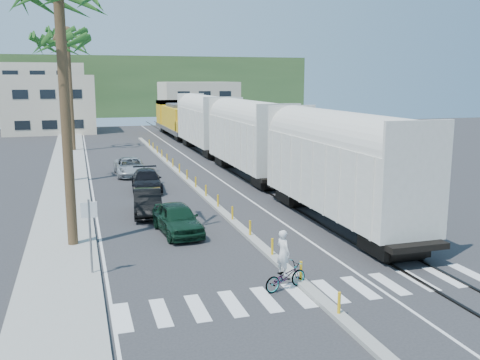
% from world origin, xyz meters
% --- Properties ---
extents(ground, '(140.00, 140.00, 0.00)m').
position_xyz_m(ground, '(0.00, 0.00, 0.00)').
color(ground, '#28282B').
rests_on(ground, ground).
extents(sidewalk, '(3.00, 90.00, 0.15)m').
position_xyz_m(sidewalk, '(-8.50, 25.00, 0.07)').
color(sidewalk, gray).
rests_on(sidewalk, ground).
extents(rails, '(1.56, 100.00, 0.06)m').
position_xyz_m(rails, '(5.00, 28.00, 0.03)').
color(rails, black).
rests_on(rails, ground).
extents(median, '(0.45, 60.00, 0.85)m').
position_xyz_m(median, '(0.00, 19.96, 0.09)').
color(median, gray).
rests_on(median, ground).
extents(crosswalk, '(14.00, 2.20, 0.01)m').
position_xyz_m(crosswalk, '(0.00, -2.00, 0.01)').
color(crosswalk, silver).
rests_on(crosswalk, ground).
extents(lane_markings, '(9.42, 90.00, 0.01)m').
position_xyz_m(lane_markings, '(-2.15, 25.00, 0.00)').
color(lane_markings, silver).
rests_on(lane_markings, ground).
extents(freight_train, '(3.00, 60.94, 5.85)m').
position_xyz_m(freight_train, '(5.00, 26.54, 2.91)').
color(freight_train, beige).
rests_on(freight_train, ground).
extents(palm_trees, '(3.50, 37.20, 13.75)m').
position_xyz_m(palm_trees, '(-8.10, 22.70, 10.81)').
color(palm_trees, brown).
rests_on(palm_trees, ground).
extents(street_sign, '(0.60, 0.08, 3.00)m').
position_xyz_m(street_sign, '(-7.30, 2.00, 1.97)').
color(street_sign, slate).
rests_on(street_sign, ground).
extents(buildings, '(38.00, 27.00, 10.00)m').
position_xyz_m(buildings, '(-6.41, 71.66, 4.36)').
color(buildings, beige).
rests_on(buildings, ground).
extents(hillside, '(80.00, 20.00, 12.00)m').
position_xyz_m(hillside, '(0.00, 100.00, 6.00)').
color(hillside, '#385628').
rests_on(hillside, ground).
extents(car_lead, '(2.57, 4.70, 1.49)m').
position_xyz_m(car_lead, '(-3.14, 6.74, 0.75)').
color(car_lead, black).
rests_on(car_lead, ground).
extents(car_second, '(2.34, 4.57, 1.41)m').
position_xyz_m(car_second, '(-4.05, 10.85, 0.70)').
color(car_second, black).
rests_on(car_second, ground).
extents(car_third, '(2.68, 5.09, 1.39)m').
position_xyz_m(car_third, '(-3.27, 17.47, 0.70)').
color(car_third, black).
rests_on(car_third, ground).
extents(car_rear, '(2.34, 4.96, 1.37)m').
position_xyz_m(car_rear, '(-3.74, 23.69, 0.69)').
color(car_rear, '#B9BCBE').
rests_on(car_rear, ground).
extents(cyclist, '(1.72, 2.18, 2.20)m').
position_xyz_m(cyclist, '(-0.76, -1.34, 0.68)').
color(cyclist, '#9EA0A5').
rests_on(cyclist, ground).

